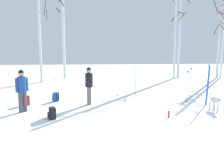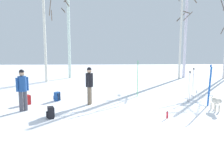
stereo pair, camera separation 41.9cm
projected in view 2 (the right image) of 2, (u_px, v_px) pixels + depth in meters
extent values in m
plane|color=white|center=(137.00, 124.00, 7.98)|extent=(60.00, 60.00, 0.00)
cylinder|color=#72604C|center=(90.00, 95.00, 10.87)|extent=(0.16, 0.16, 0.82)
cylinder|color=#72604C|center=(89.00, 96.00, 10.69)|extent=(0.16, 0.16, 0.82)
cylinder|color=black|center=(89.00, 80.00, 10.67)|extent=(0.34, 0.34, 0.62)
sphere|color=tan|center=(89.00, 71.00, 10.61)|extent=(0.22, 0.22, 0.22)
sphere|color=black|center=(89.00, 69.00, 10.60)|extent=(0.21, 0.21, 0.21)
cylinder|color=black|center=(90.00, 80.00, 10.88)|extent=(0.10, 0.10, 0.56)
cylinder|color=black|center=(88.00, 81.00, 10.47)|extent=(0.10, 0.10, 0.56)
cylinder|color=#4C4C56|center=(25.00, 101.00, 9.69)|extent=(0.16, 0.16, 0.82)
cylinder|color=#4C4C56|center=(21.00, 101.00, 9.57)|extent=(0.16, 0.16, 0.82)
cylinder|color=#1E478C|center=(22.00, 84.00, 9.52)|extent=(0.34, 0.34, 0.62)
sphere|color=tan|center=(22.00, 73.00, 9.46)|extent=(0.22, 0.22, 0.22)
sphere|color=black|center=(22.00, 72.00, 9.45)|extent=(0.21, 0.21, 0.21)
cylinder|color=#1E478C|center=(27.00, 84.00, 9.67)|extent=(0.10, 0.10, 0.56)
cylinder|color=#1E478C|center=(17.00, 85.00, 9.39)|extent=(0.10, 0.10, 0.56)
ellipsoid|color=beige|center=(216.00, 101.00, 9.67)|extent=(0.22, 0.60, 0.26)
sphere|color=beige|center=(220.00, 101.00, 9.32)|extent=(0.18, 0.18, 0.18)
ellipsoid|color=beige|center=(220.00, 102.00, 9.27)|extent=(0.06, 0.10, 0.06)
cylinder|color=beige|center=(212.00, 97.00, 10.00)|extent=(0.04, 0.19, 0.17)
cylinder|color=beige|center=(219.00, 108.00, 9.52)|extent=(0.07, 0.07, 0.28)
cylinder|color=beige|center=(215.00, 108.00, 9.51)|extent=(0.07, 0.07, 0.28)
cylinder|color=beige|center=(215.00, 106.00, 9.90)|extent=(0.07, 0.07, 0.28)
cylinder|color=beige|center=(211.00, 106.00, 9.90)|extent=(0.07, 0.07, 0.28)
cube|color=green|center=(138.00, 79.00, 12.53)|extent=(0.05, 0.12, 1.83)
cube|color=green|center=(138.00, 61.00, 12.39)|extent=(0.03, 0.06, 0.10)
cube|color=green|center=(138.00, 79.00, 12.47)|extent=(0.05, 0.12, 1.83)
cube|color=green|center=(138.00, 61.00, 12.33)|extent=(0.03, 0.06, 0.10)
cube|color=blue|center=(210.00, 86.00, 10.49)|extent=(0.17, 0.12, 1.75)
cube|color=blue|center=(211.00, 66.00, 10.35)|extent=(0.06, 0.05, 0.10)
cube|color=blue|center=(209.00, 86.00, 10.45)|extent=(0.17, 0.12, 1.75)
cube|color=blue|center=(210.00, 66.00, 10.32)|extent=(0.06, 0.05, 0.10)
cylinder|color=#B2B2BC|center=(193.00, 83.00, 12.35)|extent=(0.02, 0.11, 1.45)
cylinder|color=black|center=(193.00, 69.00, 12.23)|extent=(0.04, 0.04, 0.10)
cylinder|color=black|center=(192.00, 96.00, 12.45)|extent=(0.07, 0.07, 0.01)
cylinder|color=#B2B2BC|center=(193.00, 84.00, 12.24)|extent=(0.02, 0.11, 1.45)
cylinder|color=black|center=(194.00, 69.00, 12.12)|extent=(0.04, 0.04, 0.10)
cylinder|color=black|center=(193.00, 96.00, 12.34)|extent=(0.07, 0.07, 0.01)
cylinder|color=#B2B2BC|center=(188.00, 88.00, 11.16)|extent=(0.02, 0.10, 1.41)
cylinder|color=black|center=(189.00, 72.00, 11.04)|extent=(0.04, 0.04, 0.10)
cylinder|color=black|center=(188.00, 101.00, 11.25)|extent=(0.07, 0.07, 0.01)
cylinder|color=#B2B2BC|center=(190.00, 88.00, 10.98)|extent=(0.02, 0.10, 1.41)
cylinder|color=black|center=(191.00, 72.00, 10.87)|extent=(0.04, 0.04, 0.10)
cylinder|color=black|center=(189.00, 101.00, 11.08)|extent=(0.07, 0.07, 0.01)
cube|color=red|center=(28.00, 100.00, 10.76)|extent=(0.32, 0.33, 0.44)
cube|color=red|center=(25.00, 102.00, 10.68)|extent=(0.18, 0.18, 0.20)
cube|color=black|center=(29.00, 99.00, 10.89)|extent=(0.04, 0.04, 0.37)
cube|color=black|center=(31.00, 100.00, 10.80)|extent=(0.04, 0.04, 0.37)
cube|color=#1E4C99|center=(57.00, 96.00, 11.51)|extent=(0.29, 0.32, 0.44)
cube|color=#1E4C99|center=(55.00, 97.00, 11.57)|extent=(0.14, 0.20, 0.20)
cube|color=black|center=(60.00, 96.00, 11.53)|extent=(0.04, 0.04, 0.37)
cube|color=black|center=(58.00, 97.00, 11.40)|extent=(0.04, 0.04, 0.37)
cube|color=black|center=(51.00, 113.00, 8.61)|extent=(0.28, 0.31, 0.44)
cube|color=black|center=(47.00, 115.00, 8.57)|extent=(0.13, 0.20, 0.20)
cube|color=black|center=(54.00, 112.00, 8.72)|extent=(0.04, 0.04, 0.37)
cube|color=black|center=(54.00, 113.00, 8.59)|extent=(0.04, 0.04, 0.37)
cylinder|color=red|center=(167.00, 115.00, 8.64)|extent=(0.07, 0.07, 0.24)
cylinder|color=black|center=(167.00, 111.00, 8.62)|extent=(0.05, 0.05, 0.02)
cylinder|color=silver|center=(44.00, 30.00, 17.37)|extent=(0.19, 0.19, 7.76)
cylinder|color=brown|center=(50.00, 6.00, 17.31)|extent=(0.46, 0.96, 1.25)
cylinder|color=brown|center=(52.00, 16.00, 17.34)|extent=(0.28, 1.13, 0.62)
cylinder|color=silver|center=(69.00, 36.00, 20.01)|extent=(0.24, 0.24, 7.25)
cylinder|color=brown|center=(68.00, 0.00, 19.91)|extent=(0.78, 0.16, 0.44)
cylinder|color=brown|center=(63.00, 10.00, 19.48)|extent=(0.50, 0.82, 0.52)
cylinder|color=brown|center=(66.00, 2.00, 19.32)|extent=(0.64, 0.36, 0.83)
cylinder|color=silver|center=(181.00, 32.00, 19.41)|extent=(0.19, 0.19, 7.82)
cylinder|color=brown|center=(188.00, 16.00, 19.40)|extent=(0.38, 1.18, 0.60)
cylinder|color=silver|center=(185.00, 37.00, 20.31)|extent=(0.24, 0.24, 7.07)
cylinder|color=brown|center=(185.00, 12.00, 19.68)|extent=(0.70, 0.55, 0.38)
cylinder|color=brown|center=(181.00, 17.00, 20.47)|extent=(0.96, 0.79, 0.80)
cylinder|color=brown|center=(223.00, 29.00, 19.96)|extent=(0.64, 0.44, 0.86)
cylinder|color=brown|center=(222.00, 4.00, 19.41)|extent=(0.17, 1.08, 1.25)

